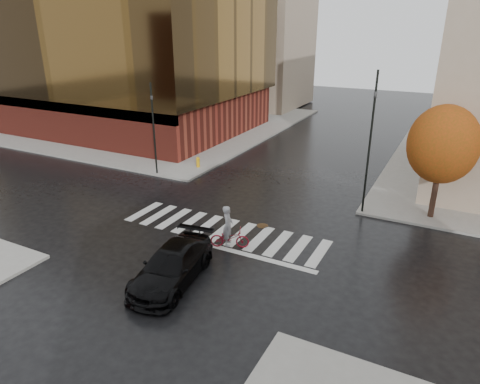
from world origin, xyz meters
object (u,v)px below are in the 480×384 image
(cyclist, at_px, (229,233))
(fire_hydrant, at_px, (198,161))
(traffic_light_ne, at_px, (371,133))
(sedan, at_px, (172,266))
(traffic_light_nw, at_px, (153,124))

(cyclist, distance_m, fire_hydrant, 12.92)
(traffic_light_ne, xyz_separation_m, fire_hydrant, (-13.33, 2.65, -4.34))
(sedan, relative_size, cyclist, 2.38)
(sedan, height_order, traffic_light_nw, traffic_light_nw)
(traffic_light_ne, bearing_deg, traffic_light_nw, -3.12)
(sedan, distance_m, traffic_light_nw, 14.99)
(traffic_light_nw, bearing_deg, traffic_light_ne, 75.96)
(cyclist, relative_size, traffic_light_nw, 0.34)
(traffic_light_ne, bearing_deg, fire_hydrant, -14.37)
(sedan, relative_size, traffic_light_ne, 0.65)
(traffic_light_ne, bearing_deg, cyclist, 51.98)
(traffic_light_nw, bearing_deg, fire_hydrant, 129.36)
(traffic_light_nw, xyz_separation_m, fire_hydrant, (1.97, 2.65, -3.29))
(cyclist, bearing_deg, sedan, 147.09)
(sedan, bearing_deg, traffic_light_nw, 122.27)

